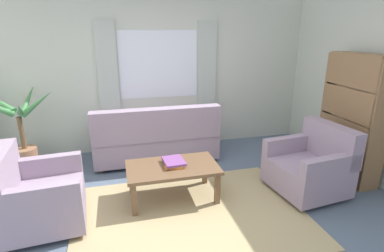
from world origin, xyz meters
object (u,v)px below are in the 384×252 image
(bookshelf, at_px, (353,117))
(potted_plant, at_px, (21,135))
(coffee_table, at_px, (173,170))
(book_stack_on_table, at_px, (174,162))
(couch, at_px, (156,138))
(armchair_right, at_px, (311,166))
(armchair_left, at_px, (36,196))

(bookshelf, bearing_deg, potted_plant, 73.09)
(coffee_table, bearing_deg, potted_plant, 146.36)
(book_stack_on_table, bearing_deg, couch, 93.07)
(bookshelf, bearing_deg, coffee_table, 89.17)
(book_stack_on_table, bearing_deg, armchair_right, -10.03)
(bookshelf, bearing_deg, book_stack_on_table, 88.34)
(coffee_table, distance_m, potted_plant, 2.39)
(armchair_left, relative_size, bookshelf, 0.53)
(armchair_right, relative_size, coffee_table, 0.84)
(couch, distance_m, bookshelf, 2.84)
(armchair_right, bearing_deg, potted_plant, -119.69)
(armchair_right, xyz_separation_m, coffee_table, (-1.74, 0.27, 0.03))
(coffee_table, distance_m, bookshelf, 2.52)
(coffee_table, bearing_deg, bookshelf, -0.83)
(bookshelf, bearing_deg, armchair_left, 92.14)
(coffee_table, relative_size, potted_plant, 0.84)
(armchair_left, xyz_separation_m, bookshelf, (3.96, 0.15, 0.53))
(couch, distance_m, potted_plant, 1.96)
(book_stack_on_table, xyz_separation_m, potted_plant, (-2.00, 1.28, 0.08))
(couch, distance_m, coffee_table, 1.19)
(coffee_table, height_order, potted_plant, potted_plant)
(couch, height_order, armchair_right, couch)
(bookshelf, bearing_deg, couch, 64.06)
(armchair_left, xyz_separation_m, armchair_right, (3.22, -0.08, 0.00))
(armchair_left, height_order, bookshelf, bookshelf)
(couch, relative_size, potted_plant, 1.46)
(armchair_right, bearing_deg, couch, -135.87)
(armchair_right, height_order, book_stack_on_table, armchair_right)
(couch, bearing_deg, armchair_left, 43.50)
(couch, relative_size, book_stack_on_table, 5.84)
(couch, relative_size, armchair_left, 2.10)
(armchair_left, xyz_separation_m, potted_plant, (-0.50, 1.50, 0.20))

